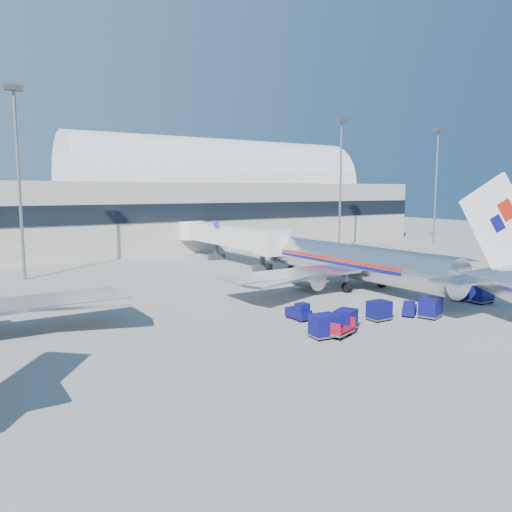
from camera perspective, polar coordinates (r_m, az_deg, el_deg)
ground at (r=45.98m, az=6.46°, el=-5.92°), size 260.00×260.00×0.00m
terminal at (r=91.93m, az=-23.37°, el=4.95°), size 170.00×28.15×21.00m
airliner_main at (r=55.29m, az=11.67°, el=-0.67°), size 32.00×37.26×12.07m
jetbridge_near at (r=74.98m, az=-3.78°, el=2.36°), size 4.40×27.50×6.25m
mast_west at (r=65.40m, az=-25.62°, el=10.42°), size 2.00×1.20×22.60m
mast_east at (r=87.13m, az=9.67°, el=10.14°), size 2.00×1.20×22.60m
mast_far_east at (r=105.47m, az=19.95°, el=9.32°), size 2.00×1.20×22.60m
barrier_near at (r=59.87m, az=18.80°, el=-2.70°), size 3.00×0.55×0.90m
barrier_mid at (r=62.45m, az=20.70°, el=-2.37°), size 3.00×0.55×0.90m
barrier_far at (r=65.10m, az=22.45°, el=-2.07°), size 3.00×0.55×0.90m
tug_lead at (r=44.73m, az=17.11°, el=-5.80°), size 2.26×1.98×1.33m
tug_right at (r=52.40m, az=22.41°, el=-4.10°), size 2.17×2.20×1.34m
tug_left at (r=41.63m, az=4.94°, el=-6.38°), size 1.19×2.28×1.46m
cart_train_a at (r=42.46m, az=13.90°, el=-6.03°), size 1.85×1.42×1.62m
cart_train_b at (r=38.98m, az=10.20°, el=-7.14°), size 2.25×2.04×1.62m
cart_train_c at (r=36.79m, az=7.80°, el=-7.87°), size 2.16×1.76×1.74m
cart_solo_near at (r=44.52m, az=19.33°, el=-5.53°), size 2.33×2.03×1.74m
cart_solo_far at (r=52.09m, az=24.35°, el=-3.87°), size 2.08×1.59×1.82m
cart_open_red at (r=37.42m, az=9.33°, el=-8.38°), size 2.87×2.45×0.65m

